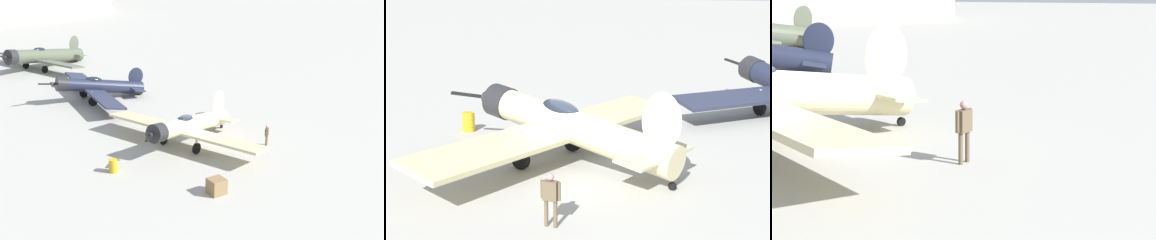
# 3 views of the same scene
# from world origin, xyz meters

# --- Properties ---
(ground_plane) EXTENTS (400.00, 400.00, 0.00)m
(ground_plane) POSITION_xyz_m (0.00, 0.00, 0.00)
(ground_plane) COLOR #A8A59E
(airplane_foreground) EXTENTS (10.05, 12.82, 3.34)m
(airplane_foreground) POSITION_xyz_m (-0.46, 0.22, 1.48)
(airplane_foreground) COLOR beige
(airplane_foreground) RESTS_ON ground_plane
(airplane_mid_apron) EXTENTS (11.76, 9.71, 2.84)m
(airplane_mid_apron) POSITION_xyz_m (9.01, 10.75, 1.35)
(airplane_mid_apron) COLOR #1E2338
(airplane_mid_apron) RESTS_ON ground_plane
(airplane_far_line) EXTENTS (11.18, 12.76, 3.33)m
(airplane_far_line) POSITION_xyz_m (19.79, 21.34, 1.47)
(airplane_far_line) COLOR #4C5442
(airplane_far_line) RESTS_ON ground_plane
(ground_crew_mechanic) EXTENTS (0.61, 0.28, 1.58)m
(ground_crew_mechanic) POSITION_xyz_m (0.45, -5.51, 0.96)
(ground_crew_mechanic) COLOR brown
(ground_crew_mechanic) RESTS_ON ground_plane
(equipment_crate) EXTENTS (1.36, 1.36, 0.96)m
(equipment_crate) POSITION_xyz_m (-7.82, -2.98, 0.48)
(equipment_crate) COLOR olive
(equipment_crate) RESTS_ON ground_plane
(fuel_drum) EXTENTS (0.61, 0.61, 0.89)m
(fuel_drum) POSITION_xyz_m (-6.08, 4.08, 0.44)
(fuel_drum) COLOR gold
(fuel_drum) RESTS_ON ground_plane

